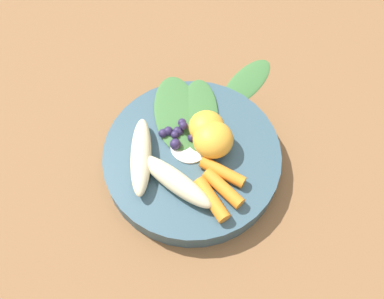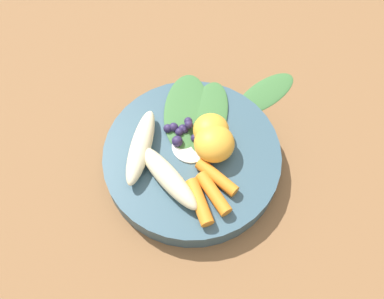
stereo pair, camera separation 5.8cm
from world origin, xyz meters
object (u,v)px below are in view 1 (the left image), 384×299
object	(u,v)px
banana_peeled_right	(141,156)
kale_leaf_stray	(247,81)
bowl	(192,159)
orange_segment_near	(207,127)
banana_peeled_left	(175,181)

from	to	relation	value
banana_peeled_right	kale_leaf_stray	distance (m)	0.22
banana_peeled_right	bowl	bearing A→B (deg)	99.01
bowl	orange_segment_near	bearing A→B (deg)	-142.26
banana_peeled_right	orange_segment_near	xyz separation A→B (m)	(-0.09, -0.01, 0.00)
kale_leaf_stray	bowl	bearing A→B (deg)	-171.62
banana_peeled_left	banana_peeled_right	xyz separation A→B (m)	(0.03, -0.05, 0.00)
orange_segment_near	kale_leaf_stray	size ratio (longest dim) A/B	0.44
banana_peeled_left	kale_leaf_stray	xyz separation A→B (m)	(-0.16, -0.14, -0.04)
banana_peeled_left	kale_leaf_stray	distance (m)	0.22
kale_leaf_stray	orange_segment_near	bearing A→B (deg)	-171.02
orange_segment_near	kale_leaf_stray	bearing A→B (deg)	-139.48
banana_peeled_right	orange_segment_near	distance (m)	0.09
banana_peeled_left	banana_peeled_right	bearing A→B (deg)	-179.58
orange_segment_near	kale_leaf_stray	distance (m)	0.14
banana_peeled_right	kale_leaf_stray	world-z (taller)	banana_peeled_right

